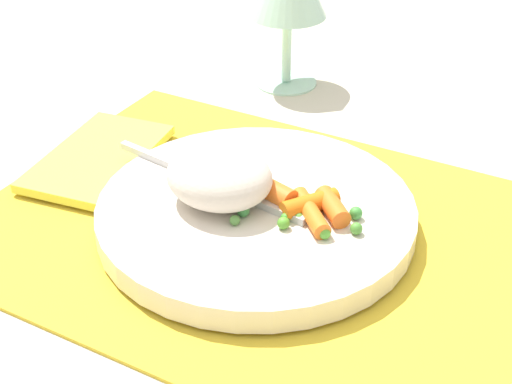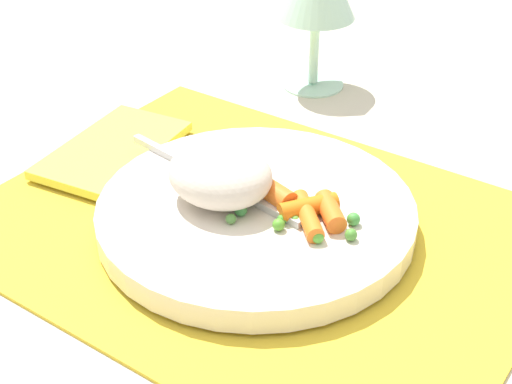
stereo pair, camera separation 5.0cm
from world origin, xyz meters
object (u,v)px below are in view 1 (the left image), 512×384
object	(u,v)px
napkin	(98,157)
carrot_portion	(304,203)
plate	(256,213)
rice_mound	(219,177)
fork	(228,188)

from	to	relation	value
napkin	carrot_portion	bearing A→B (deg)	-2.57
plate	rice_mound	xyz separation A→B (m)	(-0.03, -0.01, 0.03)
plate	carrot_portion	world-z (taller)	carrot_portion
plate	carrot_portion	size ratio (longest dim) A/B	2.88
carrot_portion	fork	world-z (taller)	carrot_portion
plate	fork	xyz separation A→B (m)	(-0.03, 0.00, 0.01)
fork	napkin	world-z (taller)	fork
carrot_portion	napkin	distance (m)	0.20
carrot_portion	napkin	world-z (taller)	carrot_portion
fork	carrot_portion	bearing A→B (deg)	3.04
carrot_portion	fork	bearing A→B (deg)	-176.96
plate	rice_mound	distance (m)	0.04
rice_mound	carrot_portion	size ratio (longest dim) A/B	0.97
fork	rice_mound	bearing A→B (deg)	-84.90
plate	fork	size ratio (longest dim) A/B	1.30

